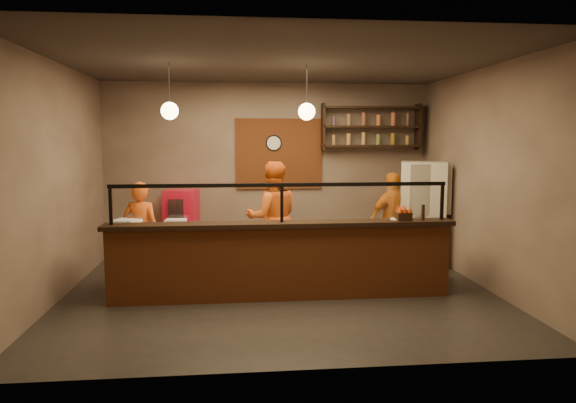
{
  "coord_description": "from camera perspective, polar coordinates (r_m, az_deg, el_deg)",
  "views": [
    {
      "loc": [
        -0.61,
        -7.06,
        2.14
      ],
      "look_at": [
        0.15,
        0.3,
        1.26
      ],
      "focal_mm": 32.0,
      "sensor_mm": 36.0,
      "label": 1
    }
  ],
  "objects": [
    {
      "name": "wall_shelving",
      "position": [
        9.72,
        9.21,
        8.2
      ],
      "size": [
        1.84,
        0.28,
        0.85
      ],
      "color": "black",
      "rests_on": "wall_back"
    },
    {
      "name": "pendant_right",
      "position": [
        7.34,
        2.09,
        9.96
      ],
      "size": [
        0.24,
        0.24,
        0.77
      ],
      "color": "black",
      "rests_on": "ceiling"
    },
    {
      "name": "pizza_dough",
      "position": [
        7.31,
        -1.51,
        -2.99
      ],
      "size": [
        0.61,
        0.61,
        0.01
      ],
      "primitive_type": "cylinder",
      "rotation": [
        0.0,
        0.0,
        -0.43
      ],
      "color": "white",
      "rests_on": "worktop"
    },
    {
      "name": "cook_left",
      "position": [
        8.13,
        -15.99,
        -3.24
      ],
      "size": [
        0.62,
        0.48,
        1.53
      ],
      "primitive_type": "imported",
      "rotation": [
        0.0,
        0.0,
        2.93
      ],
      "color": "#D14E13",
      "rests_on": "floor"
    },
    {
      "name": "floor",
      "position": [
        7.41,
        -0.89,
        -10.05
      ],
      "size": [
        6.0,
        6.0,
        0.0
      ],
      "primitive_type": "plane",
      "color": "black",
      "rests_on": "ground"
    },
    {
      "name": "wall_left",
      "position": [
        7.48,
        -24.5,
        1.99
      ],
      "size": [
        0.0,
        5.0,
        5.0
      ],
      "primitive_type": "plane",
      "rotation": [
        1.57,
        0.0,
        1.57
      ],
      "color": "#7D675B",
      "rests_on": "floor"
    },
    {
      "name": "prep_tub_a",
      "position": [
        7.39,
        -17.49,
        -2.58
      ],
      "size": [
        0.41,
        0.38,
        0.17
      ],
      "primitive_type": "cube",
      "rotation": [
        0.0,
        0.0,
        -0.42
      ],
      "color": "white",
      "rests_on": "worktop"
    },
    {
      "name": "pepper_mill",
      "position": [
        7.26,
        14.78,
        -1.19
      ],
      "size": [
        0.06,
        0.06,
        0.21
      ],
      "primitive_type": "cylinder",
      "rotation": [
        0.0,
        0.0,
        0.29
      ],
      "color": "black",
      "rests_on": "counter_ledge"
    },
    {
      "name": "sneeze_guard",
      "position": [
        6.83,
        -0.7,
        0.27
      ],
      "size": [
        4.5,
        0.05,
        0.52
      ],
      "color": "white",
      "rests_on": "counter_ledge"
    },
    {
      "name": "wall_clock",
      "position": [
        9.55,
        -1.6,
        6.51
      ],
      "size": [
        0.3,
        0.04,
        0.3
      ],
      "primitive_type": "cylinder",
      "rotation": [
        1.57,
        0.0,
        0.0
      ],
      "color": "black",
      "rests_on": "wall_back"
    },
    {
      "name": "wall_front",
      "position": [
        4.63,
        1.74,
        0.03
      ],
      "size": [
        6.0,
        0.0,
        6.0
      ],
      "primitive_type": "plane",
      "rotation": [
        -1.57,
        0.0,
        0.0
      ],
      "color": "#7D675B",
      "rests_on": "floor"
    },
    {
      "name": "worktop_cabinet",
      "position": [
        7.49,
        -1.03,
        -6.5
      ],
      "size": [
        4.6,
        0.75,
        0.85
      ],
      "primitive_type": "cube",
      "color": "gray",
      "rests_on": "floor"
    },
    {
      "name": "prep_tub_b",
      "position": [
        7.41,
        -12.36,
        -2.49
      ],
      "size": [
        0.29,
        0.24,
        0.14
      ],
      "primitive_type": "cube",
      "rotation": [
        0.0,
        0.0,
        -0.05
      ],
      "color": "silver",
      "rests_on": "worktop"
    },
    {
      "name": "counter_ledge",
      "position": [
        6.88,
        -0.69,
        -2.54
      ],
      "size": [
        4.7,
        0.37,
        0.06
      ],
      "primitive_type": "cube",
      "color": "black",
      "rests_on": "service_counter"
    },
    {
      "name": "cook_right",
      "position": [
        8.91,
        11.58,
        -1.98
      ],
      "size": [
        1.02,
        0.68,
        1.62
      ],
      "primitive_type": "imported",
      "rotation": [
        0.0,
        0.0,
        3.47
      ],
      "color": "#CC6713",
      "rests_on": "floor"
    },
    {
      "name": "brick_patch",
      "position": [
        9.57,
        -1.0,
        5.31
      ],
      "size": [
        1.6,
        0.04,
        1.3
      ],
      "primitive_type": "cube",
      "color": "brown",
      "rests_on": "wall_back"
    },
    {
      "name": "small_plate",
      "position": [
        7.25,
        11.99,
        -1.92
      ],
      "size": [
        0.2,
        0.2,
        0.01
      ],
      "primitive_type": "cylinder",
      "rotation": [
        0.0,
        0.0,
        -0.14
      ],
      "color": "silver",
      "rests_on": "counter_ledge"
    },
    {
      "name": "fridge",
      "position": [
        9.17,
        14.7,
        -1.29
      ],
      "size": [
        0.93,
        0.9,
        1.79
      ],
      "primitive_type": "cube",
      "rotation": [
        0.0,
        0.0,
        -0.33
      ],
      "color": "beige",
      "rests_on": "floor"
    },
    {
      "name": "pendant_left",
      "position": [
        7.33,
        -13.02,
        9.8
      ],
      "size": [
        0.24,
        0.24,
        0.77
      ],
      "color": "black",
      "rests_on": "ceiling"
    },
    {
      "name": "worktop",
      "position": [
        7.4,
        -1.04,
        -3.1
      ],
      "size": [
        4.6,
        0.75,
        0.05
      ],
      "primitive_type": "cube",
      "color": "silver",
      "rests_on": "worktop_cabinet"
    },
    {
      "name": "wall_right",
      "position": [
        7.95,
        21.19,
        2.39
      ],
      "size": [
        0.0,
        5.0,
        5.0
      ],
      "primitive_type": "plane",
      "rotation": [
        1.57,
        0.0,
        -1.57
      ],
      "color": "#7D675B",
      "rests_on": "floor"
    },
    {
      "name": "ceiling",
      "position": [
        7.17,
        -0.94,
        15.25
      ],
      "size": [
        6.0,
        6.0,
        0.0
      ],
      "primitive_type": "plane",
      "rotation": [
        3.14,
        0.0,
        0.0
      ],
      "color": "#372F2B",
      "rests_on": "wall_back"
    },
    {
      "name": "cook_mid",
      "position": [
        8.28,
        -1.73,
        -1.81
      ],
      "size": [
        0.94,
        0.76,
        1.82
      ],
      "primitive_type": "imported",
      "rotation": [
        0.0,
        0.0,
        3.23
      ],
      "color": "#C34F12",
      "rests_on": "floor"
    },
    {
      "name": "rolling_pin",
      "position": [
        7.47,
        -6.79,
        -2.64
      ],
      "size": [
        0.33,
        0.11,
        0.06
      ],
      "primitive_type": "cylinder",
      "rotation": [
        0.0,
        1.57,
        -0.15
      ],
      "color": "gold",
      "rests_on": "worktop"
    },
    {
      "name": "red_cooler",
      "position": [
        9.38,
        -11.73,
        -2.59
      ],
      "size": [
        0.63,
        0.59,
        1.28
      ],
      "primitive_type": "cube",
      "rotation": [
        0.0,
        0.0,
        -0.17
      ],
      "color": "red",
      "rests_on": "floor"
    },
    {
      "name": "wall_back",
      "position": [
        9.6,
        -2.21,
        3.52
      ],
      "size": [
        6.0,
        0.0,
        6.0
      ],
      "primitive_type": "plane",
      "rotation": [
        1.57,
        0.0,
        0.0
      ],
      "color": "#7D675B",
      "rests_on": "floor"
    },
    {
      "name": "service_counter",
      "position": [
        6.99,
        -0.69,
        -6.84
      ],
      "size": [
        4.6,
        0.25,
        1.0
      ],
      "primitive_type": "cube",
      "color": "brown",
      "rests_on": "floor"
    },
    {
      "name": "condiment_caddy",
      "position": [
        7.19,
        12.74,
        -1.62
      ],
      "size": [
        0.2,
        0.16,
        0.11
      ],
      "primitive_type": "cube",
      "rotation": [
        0.0,
        0.0,
        -0.01
      ],
      "color": "black",
      "rests_on": "counter_ledge"
    },
    {
      "name": "prep_tub_c",
      "position": [
        7.31,
        -17.96,
        -2.77
      ],
      "size": [
        0.36,
        0.33,
        0.15
      ],
      "primitive_type": "cube",
      "rotation": [
        0.0,
        0.0,
        0.37
      ],
      "color": "silver",
      "rests_on": "worktop"
    }
  ]
}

